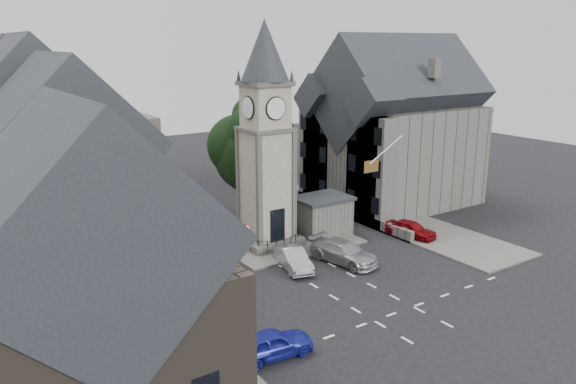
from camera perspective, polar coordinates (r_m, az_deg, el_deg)
ground at (r=36.31m, az=4.57°, el=-8.92°), size 120.00×120.00×0.00m
pavement_west at (r=36.04m, az=-17.81°, el=-9.71°), size 6.00×30.00×0.14m
pavement_east at (r=49.38m, az=9.75°, el=-2.45°), size 6.00×26.00×0.14m
central_island at (r=43.12m, az=-0.48°, el=-4.82°), size 10.00×8.00×0.16m
road_markings at (r=32.62m, az=10.70°, el=-12.04°), size 20.00×8.00×0.01m
clock_tower at (r=40.29m, az=-2.29°, el=5.60°), size 4.86×4.86×16.25m
stone_shelter at (r=44.08m, az=3.46°, el=-2.38°), size 4.30×3.30×3.08m
town_tree at (r=45.73m, az=-3.44°, el=5.25°), size 7.20×7.20×10.80m
warning_sign_post at (r=38.09m, az=-4.27°, el=-4.47°), size 0.70×0.19×2.85m
terrace_pink at (r=42.98m, az=-26.17°, el=2.57°), size 8.10×7.60×12.80m
terrace_cream at (r=35.23m, az=-24.25°, el=0.34°), size 8.10×7.60×12.80m
terrace_tudor at (r=27.75m, az=-21.20°, el=-3.91°), size 8.10×7.60×12.00m
building_sw_stone at (r=19.66m, az=-19.10°, el=-14.27°), size 8.60×7.60×10.40m
backdrop_west at (r=55.62m, az=-24.14°, el=2.59°), size 20.00×10.00×8.00m
east_building at (r=52.50m, az=10.65°, el=5.50°), size 14.40×11.40×12.60m
east_boundary_wall at (r=48.90m, az=5.77°, el=-2.02°), size 0.40×16.00×0.90m
flagpole at (r=42.22m, az=9.94°, el=4.27°), size 3.68×0.10×2.74m
car_west_blue at (r=27.85m, az=-1.70°, el=-15.15°), size 4.29×2.05×1.41m
car_west_silver at (r=36.22m, az=-14.90°, el=-8.30°), size 4.19×3.62×1.36m
car_west_grey at (r=37.78m, az=-17.31°, el=-7.32°), size 5.94×3.36×1.57m
car_island_silver at (r=37.70m, az=0.55°, el=-6.79°), size 2.49×4.46×1.39m
car_island_east at (r=38.90m, az=5.68°, el=-6.08°), size 3.03×5.46×1.50m
car_east_red at (r=44.52m, az=12.37°, el=-3.70°), size 2.58×4.30×1.37m
pedestrian at (r=49.28m, az=7.46°, el=-1.33°), size 0.83×0.73×1.90m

